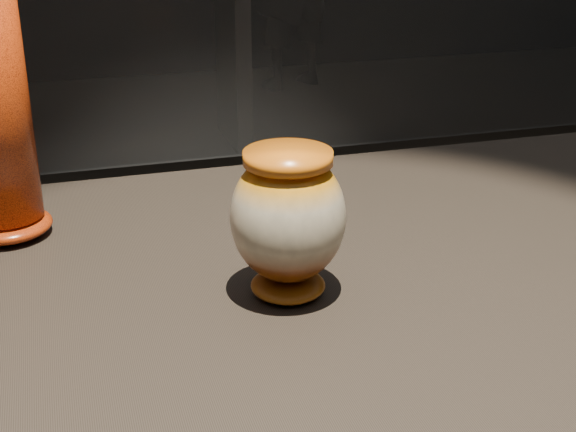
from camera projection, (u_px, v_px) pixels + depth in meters
name	position (u px, v px, depth m)	size (l,w,h in m)	color
main_vase	(288.00, 219.00, 0.88)	(0.17, 0.17, 0.17)	#632908
back_shelf	(63.00, 32.00, 3.92)	(2.00, 0.60, 0.90)	black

